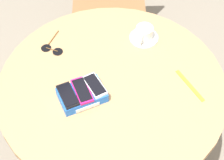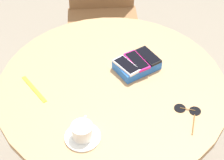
{
  "view_description": "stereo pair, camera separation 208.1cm",
  "coord_description": "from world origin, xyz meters",
  "px_view_note": "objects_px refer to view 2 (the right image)",
  "views": [
    {
      "loc": [
        -0.65,
        -0.72,
        1.95
      ],
      "look_at": [
        0.0,
        0.0,
        0.75
      ],
      "focal_mm": 60.0,
      "sensor_mm": 36.0,
      "label": 1
    },
    {
      "loc": [
        0.86,
        0.7,
        1.83
      ],
      "look_at": [
        0.0,
        0.0,
        0.75
      ],
      "focal_mm": 60.0,
      "sensor_mm": 36.0,
      "label": 2
    }
  ],
  "objects_px": {
    "round_table": "(112,104)",
    "lanyard_strap": "(34,89)",
    "phone_white": "(126,66)",
    "chair_near_window": "(103,20)",
    "sunglasses": "(188,111)",
    "phone_magenta": "(137,61)",
    "coffee_cup": "(82,131)",
    "phone_black": "(148,56)",
    "saucer": "(83,137)",
    "phone_box": "(137,65)"
  },
  "relations": [
    {
      "from": "round_table",
      "to": "phone_black",
      "type": "relative_size",
      "value": 7.25
    },
    {
      "from": "sunglasses",
      "to": "lanyard_strap",
      "type": "bearing_deg",
      "value": -61.81
    },
    {
      "from": "saucer",
      "to": "phone_black",
      "type": "bearing_deg",
      "value": -173.87
    },
    {
      "from": "phone_white",
      "to": "lanyard_strap",
      "type": "bearing_deg",
      "value": -37.05
    },
    {
      "from": "phone_box",
      "to": "lanyard_strap",
      "type": "distance_m",
      "value": 0.45
    },
    {
      "from": "chair_near_window",
      "to": "sunglasses",
      "type": "bearing_deg",
      "value": 58.8
    },
    {
      "from": "phone_magenta",
      "to": "saucer",
      "type": "xyz_separation_m",
      "value": [
        0.42,
        0.07,
        -0.04
      ]
    },
    {
      "from": "phone_magenta",
      "to": "lanyard_strap",
      "type": "bearing_deg",
      "value": -34.48
    },
    {
      "from": "saucer",
      "to": "lanyard_strap",
      "type": "distance_m",
      "value": 0.33
    },
    {
      "from": "lanyard_strap",
      "to": "sunglasses",
      "type": "height_order",
      "value": "sunglasses"
    },
    {
      "from": "phone_magenta",
      "to": "saucer",
      "type": "bearing_deg",
      "value": 9.49
    },
    {
      "from": "lanyard_strap",
      "to": "chair_near_window",
      "type": "bearing_deg",
      "value": -157.44
    },
    {
      "from": "phone_black",
      "to": "phone_magenta",
      "type": "bearing_deg",
      "value": -18.53
    },
    {
      "from": "round_table",
      "to": "phone_black",
      "type": "bearing_deg",
      "value": 167.27
    },
    {
      "from": "phone_magenta",
      "to": "coffee_cup",
      "type": "bearing_deg",
      "value": 9.38
    },
    {
      "from": "phone_box",
      "to": "phone_white",
      "type": "xyz_separation_m",
      "value": [
        0.06,
        -0.01,
        0.03
      ]
    },
    {
      "from": "lanyard_strap",
      "to": "phone_white",
      "type": "bearing_deg",
      "value": 142.95
    },
    {
      "from": "saucer",
      "to": "chair_near_window",
      "type": "bearing_deg",
      "value": -143.2
    },
    {
      "from": "phone_magenta",
      "to": "phone_white",
      "type": "relative_size",
      "value": 1.08
    },
    {
      "from": "phone_magenta",
      "to": "coffee_cup",
      "type": "height_order",
      "value": "coffee_cup"
    },
    {
      "from": "round_table",
      "to": "lanyard_strap",
      "type": "bearing_deg",
      "value": -44.72
    },
    {
      "from": "round_table",
      "to": "phone_box",
      "type": "xyz_separation_m",
      "value": [
        -0.14,
        0.02,
        0.15
      ]
    },
    {
      "from": "saucer",
      "to": "chair_near_window",
      "type": "height_order",
      "value": "chair_near_window"
    },
    {
      "from": "coffee_cup",
      "to": "chair_near_window",
      "type": "relative_size",
      "value": 0.12
    },
    {
      "from": "phone_black",
      "to": "coffee_cup",
      "type": "xyz_separation_m",
      "value": [
        0.48,
        0.05,
        -0.01
      ]
    },
    {
      "from": "phone_box",
      "to": "phone_black",
      "type": "relative_size",
      "value": 1.58
    },
    {
      "from": "round_table",
      "to": "phone_magenta",
      "type": "height_order",
      "value": "phone_magenta"
    },
    {
      "from": "phone_magenta",
      "to": "sunglasses",
      "type": "xyz_separation_m",
      "value": [
        0.07,
        0.3,
        -0.04
      ]
    },
    {
      "from": "round_table",
      "to": "coffee_cup",
      "type": "distance_m",
      "value": 0.34
    },
    {
      "from": "round_table",
      "to": "chair_near_window",
      "type": "distance_m",
      "value": 0.86
    },
    {
      "from": "phone_black",
      "to": "lanyard_strap",
      "type": "bearing_deg",
      "value": -32.6
    },
    {
      "from": "phone_magenta",
      "to": "chair_near_window",
      "type": "height_order",
      "value": "chair_near_window"
    },
    {
      "from": "phone_white",
      "to": "lanyard_strap",
      "type": "xyz_separation_m",
      "value": [
        0.31,
        -0.24,
        -0.05
      ]
    },
    {
      "from": "sunglasses",
      "to": "phone_white",
      "type": "bearing_deg",
      "value": -92.99
    },
    {
      "from": "sunglasses",
      "to": "chair_near_window",
      "type": "bearing_deg",
      "value": -121.2
    },
    {
      "from": "phone_box",
      "to": "phone_magenta",
      "type": "bearing_deg",
      "value": 22.38
    },
    {
      "from": "phone_white",
      "to": "sunglasses",
      "type": "xyz_separation_m",
      "value": [
        0.02,
        0.32,
        -0.05
      ]
    },
    {
      "from": "coffee_cup",
      "to": "sunglasses",
      "type": "distance_m",
      "value": 0.42
    },
    {
      "from": "phone_magenta",
      "to": "phone_white",
      "type": "xyz_separation_m",
      "value": [
        0.05,
        -0.02,
        0.0
      ]
    },
    {
      "from": "phone_box",
      "to": "saucer",
      "type": "distance_m",
      "value": 0.43
    },
    {
      "from": "phone_box",
      "to": "saucer",
      "type": "relative_size",
      "value": 1.58
    },
    {
      "from": "phone_black",
      "to": "saucer",
      "type": "distance_m",
      "value": 0.49
    },
    {
      "from": "phone_black",
      "to": "chair_near_window",
      "type": "height_order",
      "value": "chair_near_window"
    },
    {
      "from": "phone_black",
      "to": "saucer",
      "type": "bearing_deg",
      "value": 6.13
    },
    {
      "from": "phone_white",
      "to": "saucer",
      "type": "distance_m",
      "value": 0.38
    },
    {
      "from": "saucer",
      "to": "lanyard_strap",
      "type": "bearing_deg",
      "value": -99.77
    },
    {
      "from": "phone_white",
      "to": "chair_near_window",
      "type": "distance_m",
      "value": 0.85
    },
    {
      "from": "chair_near_window",
      "to": "phone_white",
      "type": "bearing_deg",
      "value": 47.88
    },
    {
      "from": "phone_white",
      "to": "phone_magenta",
      "type": "bearing_deg",
      "value": 164.01
    },
    {
      "from": "round_table",
      "to": "lanyard_strap",
      "type": "height_order",
      "value": "lanyard_strap"
    }
  ]
}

